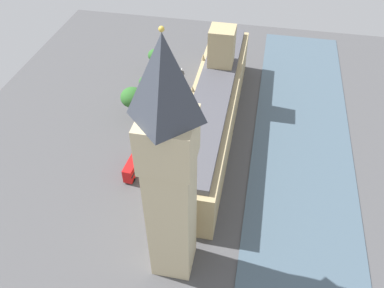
{
  "coord_description": "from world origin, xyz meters",
  "views": [
    {
      "loc": [
        -13.95,
        90.41,
        78.66
      ],
      "look_at": [
        1.0,
        16.0,
        8.33
      ],
      "focal_mm": 36.55,
      "sensor_mm": 36.0,
      "label": 1
    }
  ],
  "objects_px": {
    "pedestrian_opposite_hall": "(179,129)",
    "plane_tree_under_trees": "(155,55)",
    "parliament_building": "(213,107)",
    "double_decker_bus_corner": "(134,164)",
    "double_decker_bus_far_end": "(173,92)",
    "car_silver_by_river_gate": "(165,117)",
    "clock_tower": "(169,172)",
    "car_blue_kerbside": "(151,130)",
    "plane_tree_near_tower": "(146,83)",
    "pedestrian_midblock": "(188,100)",
    "street_lamp_slot_10": "(156,65)",
    "plane_tree_leading": "(132,97)",
    "car_white_trailing": "(179,72)"
  },
  "relations": [
    {
      "from": "plane_tree_leading",
      "to": "street_lamp_slot_10",
      "type": "xyz_separation_m",
      "value": [
        -0.4,
        -25.26,
        -3.78
      ]
    },
    {
      "from": "clock_tower",
      "to": "plane_tree_under_trees",
      "type": "bearing_deg",
      "value": -71.81
    },
    {
      "from": "double_decker_bus_far_end",
      "to": "plane_tree_under_trees",
      "type": "bearing_deg",
      "value": 125.05
    },
    {
      "from": "double_decker_bus_corner",
      "to": "pedestrian_opposite_hall",
      "type": "bearing_deg",
      "value": -109.62
    },
    {
      "from": "car_white_trailing",
      "to": "car_silver_by_river_gate",
      "type": "xyz_separation_m",
      "value": [
        -1.51,
        26.58,
        0.0
      ]
    },
    {
      "from": "car_blue_kerbside",
      "to": "double_decker_bus_corner",
      "type": "bearing_deg",
      "value": 94.59
    },
    {
      "from": "clock_tower",
      "to": "double_decker_bus_corner",
      "type": "relative_size",
      "value": 5.26
    },
    {
      "from": "plane_tree_near_tower",
      "to": "street_lamp_slot_10",
      "type": "distance_m",
      "value": 14.57
    },
    {
      "from": "parliament_building",
      "to": "car_blue_kerbside",
      "type": "xyz_separation_m",
      "value": [
        18.16,
        5.49,
        -7.19
      ]
    },
    {
      "from": "plane_tree_leading",
      "to": "pedestrian_midblock",
      "type": "bearing_deg",
      "value": -143.63
    },
    {
      "from": "pedestrian_midblock",
      "to": "plane_tree_under_trees",
      "type": "xyz_separation_m",
      "value": [
        15.6,
        -16.2,
        5.9
      ]
    },
    {
      "from": "pedestrian_opposite_hall",
      "to": "parliament_building",
      "type": "bearing_deg",
      "value": -82.59
    },
    {
      "from": "car_blue_kerbside",
      "to": "pedestrian_midblock",
      "type": "xyz_separation_m",
      "value": [
        -8.15,
        -17.17,
        -0.12
      ]
    },
    {
      "from": "pedestrian_midblock",
      "to": "plane_tree_leading",
      "type": "bearing_deg",
      "value": -55.09
    },
    {
      "from": "pedestrian_opposite_hall",
      "to": "street_lamp_slot_10",
      "type": "xyz_separation_m",
      "value": [
        15.18,
        -29.0,
        3.2
      ]
    },
    {
      "from": "pedestrian_opposite_hall",
      "to": "plane_tree_under_trees",
      "type": "distance_m",
      "value": 35.51
    },
    {
      "from": "double_decker_bus_far_end",
      "to": "car_blue_kerbside",
      "type": "distance_m",
      "value": 18.54
    },
    {
      "from": "car_silver_by_river_gate",
      "to": "street_lamp_slot_10",
      "type": "xyz_separation_m",
      "value": [
        9.31,
        -24.31,
        3.07
      ]
    },
    {
      "from": "car_blue_kerbside",
      "to": "plane_tree_near_tower",
      "type": "bearing_deg",
      "value": -66.42
    },
    {
      "from": "car_blue_kerbside",
      "to": "double_decker_bus_corner",
      "type": "distance_m",
      "value": 16.87
    },
    {
      "from": "pedestrian_midblock",
      "to": "parliament_building",
      "type": "bearing_deg",
      "value": 39.13
    },
    {
      "from": "parliament_building",
      "to": "double_decker_bus_corner",
      "type": "xyz_separation_m",
      "value": [
        18.0,
        22.27,
        -5.44
      ]
    },
    {
      "from": "car_blue_kerbside",
      "to": "plane_tree_near_tower",
      "type": "height_order",
      "value": "plane_tree_near_tower"
    },
    {
      "from": "clock_tower",
      "to": "car_blue_kerbside",
      "type": "bearing_deg",
      "value": -67.54
    },
    {
      "from": "car_silver_by_river_gate",
      "to": "plane_tree_under_trees",
      "type": "xyz_separation_m",
      "value": [
        10.02,
        -26.51,
        5.78
      ]
    },
    {
      "from": "car_blue_kerbside",
      "to": "car_white_trailing",
      "type": "bearing_deg",
      "value": -87.74
    },
    {
      "from": "plane_tree_near_tower",
      "to": "double_decker_bus_corner",
      "type": "bearing_deg",
      "value": 100.3
    },
    {
      "from": "street_lamp_slot_10",
      "to": "plane_tree_under_trees",
      "type": "bearing_deg",
      "value": -72.24
    },
    {
      "from": "parliament_building",
      "to": "car_silver_by_river_gate",
      "type": "height_order",
      "value": "parliament_building"
    },
    {
      "from": "clock_tower",
      "to": "pedestrian_midblock",
      "type": "bearing_deg",
      "value": -81.28
    },
    {
      "from": "plane_tree_under_trees",
      "to": "street_lamp_slot_10",
      "type": "distance_m",
      "value": 3.56
    },
    {
      "from": "plane_tree_leading",
      "to": "street_lamp_slot_10",
      "type": "distance_m",
      "value": 25.54
    },
    {
      "from": "car_white_trailing",
      "to": "plane_tree_near_tower",
      "type": "relative_size",
      "value": 0.5
    },
    {
      "from": "clock_tower",
      "to": "double_decker_bus_corner",
      "type": "height_order",
      "value": "clock_tower"
    },
    {
      "from": "parliament_building",
      "to": "pedestrian_midblock",
      "type": "height_order",
      "value": "parliament_building"
    },
    {
      "from": "double_decker_bus_far_end",
      "to": "pedestrian_opposite_hall",
      "type": "relative_size",
      "value": 6.26
    },
    {
      "from": "parliament_building",
      "to": "plane_tree_near_tower",
      "type": "xyz_separation_m",
      "value": [
        24.11,
        -11.3,
        -1.93
      ]
    },
    {
      "from": "double_decker_bus_corner",
      "to": "parliament_building",
      "type": "bearing_deg",
      "value": -124.98
    },
    {
      "from": "parliament_building",
      "to": "car_silver_by_river_gate",
      "type": "distance_m",
      "value": 17.23
    },
    {
      "from": "clock_tower",
      "to": "car_silver_by_river_gate",
      "type": "height_order",
      "value": "clock_tower"
    },
    {
      "from": "plane_tree_near_tower",
      "to": "plane_tree_leading",
      "type": "bearing_deg",
      "value": 83.69
    },
    {
      "from": "double_decker_bus_far_end",
      "to": "street_lamp_slot_10",
      "type": "height_order",
      "value": "street_lamp_slot_10"
    },
    {
      "from": "clock_tower",
      "to": "plane_tree_leading",
      "type": "distance_m",
      "value": 57.32
    },
    {
      "from": "double_decker_bus_far_end",
      "to": "pedestrian_opposite_hall",
      "type": "bearing_deg",
      "value": -69.1
    },
    {
      "from": "double_decker_bus_far_end",
      "to": "car_white_trailing",
      "type": "bearing_deg",
      "value": 97.31
    },
    {
      "from": "car_silver_by_river_gate",
      "to": "pedestrian_opposite_hall",
      "type": "relative_size",
      "value": 2.9
    },
    {
      "from": "double_decker_bus_far_end",
      "to": "car_silver_by_river_gate",
      "type": "bearing_deg",
      "value": -89.35
    },
    {
      "from": "double_decker_bus_corner",
      "to": "pedestrian_opposite_hall",
      "type": "distance_m",
      "value": 20.76
    },
    {
      "from": "parliament_building",
      "to": "double_decker_bus_corner",
      "type": "relative_size",
      "value": 7.29
    },
    {
      "from": "parliament_building",
      "to": "double_decker_bus_far_end",
      "type": "xyz_separation_m",
      "value": [
        15.48,
        -12.77,
        -5.44
      ]
    }
  ]
}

